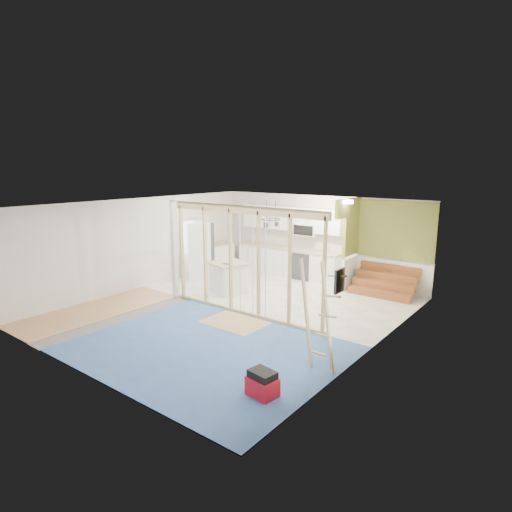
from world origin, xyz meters
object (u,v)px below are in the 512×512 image
Objects in this scene: fridge at (195,250)px; island at (228,278)px; toolbox at (262,384)px; ladder at (319,315)px.

fridge is 1.60× the size of island.
ladder is at bearing 90.76° from toolbox.
island is 5.56m from toolbox.
fridge is at bearing 178.12° from ladder.
fridge is 0.95× the size of ladder.
island is 2.26× the size of toolbox.
ladder is (4.22, -2.44, 0.53)m from island.
toolbox is at bearing -14.15° from fridge.
island is 0.59× the size of ladder.
island is at bearing 145.02° from toolbox.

